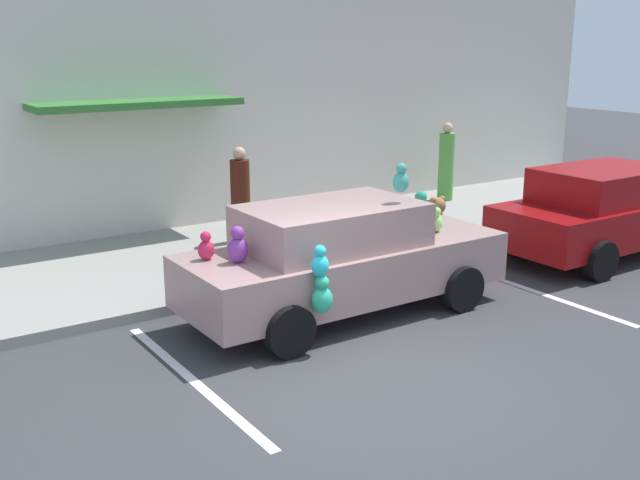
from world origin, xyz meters
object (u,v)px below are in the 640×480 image
Objects in this scene: teddy_bear_on_sidewalk at (437,220)px; pedestrian_near_shopfront at (446,164)px; plush_covered_car at (342,258)px; pedestrian_walking_past at (240,199)px; parked_sedan_behind at (608,211)px.

pedestrian_near_shopfront is at bearing 44.57° from teddy_bear_on_sidewalk.
plush_covered_car reaches higher than teddy_bear_on_sidewalk.
teddy_bear_on_sidewalk is at bearing -31.95° from pedestrian_walking_past.
parked_sedan_behind is 5.45× the size of teddy_bear_on_sidewalk.
parked_sedan_behind is at bearing -42.20° from teddy_bear_on_sidewalk.
teddy_bear_on_sidewalk is 0.47× the size of pedestrian_walking_past.
plush_covered_car is at bearing -96.07° from pedestrian_walking_past.
plush_covered_car is 5.60× the size of teddy_bear_on_sidewalk.
pedestrian_walking_past is (-2.94, 1.83, 0.42)m from teddy_bear_on_sidewalk.
pedestrian_walking_past reaches higher than parked_sedan_behind.
teddy_bear_on_sidewalk is (3.32, 1.74, -0.28)m from plush_covered_car.
pedestrian_near_shopfront reaches higher than pedestrian_walking_past.
pedestrian_near_shopfront reaches higher than parked_sedan_behind.
parked_sedan_behind is at bearing -95.34° from pedestrian_near_shopfront.
teddy_bear_on_sidewalk is at bearing 27.72° from plush_covered_car.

